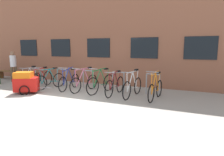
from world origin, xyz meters
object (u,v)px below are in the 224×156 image
at_px(bicycle_teal, 50,80).
at_px(bicycle_white, 133,87).
at_px(bicycle_blue, 69,81).
at_px(bicycle_pink, 84,82).
at_px(bicycle_maroon, 115,85).
at_px(bike_trailer, 26,82).
at_px(bicycle_green, 101,83).
at_px(bicycle_silver, 30,79).
at_px(bicycle_red, 42,79).
at_px(person_browsing, 13,64).
at_px(bicycle_orange, 155,89).
at_px(wooden_bench, 8,73).

bearing_deg(bicycle_teal, bicycle_white, 0.76).
distance_m(bicycle_blue, bicycle_pink, 0.80).
xyz_separation_m(bicycle_maroon, bike_trailer, (-3.52, -1.22, 0.08)).
height_order(bicycle_green, bicycle_silver, bicycle_green).
bearing_deg(bicycle_pink, bicycle_silver, -176.06).
xyz_separation_m(bicycle_red, bicycle_teal, (0.61, -0.11, -0.02)).
distance_m(bicycle_maroon, bicycle_silver, 4.46).
xyz_separation_m(bicycle_maroon, person_browsing, (-6.35, 0.58, 0.59)).
distance_m(bicycle_pink, bicycle_green, 0.83).
distance_m(bicycle_teal, bike_trailer, 1.19).
bearing_deg(bicycle_blue, person_browsing, 173.71).
height_order(bicycle_blue, bicycle_white, bicycle_white).
distance_m(bicycle_green, person_browsing, 5.72).
relative_size(bicycle_red, bicycle_blue, 1.01).
distance_m(bicycle_pink, bicycle_silver, 2.96).
bearing_deg(bicycle_blue, bicycle_green, -0.96).
bearing_deg(bicycle_silver, bicycle_orange, 0.25).
distance_m(bicycle_orange, person_browsing, 8.03).
relative_size(bicycle_pink, bicycle_green, 1.01).
bearing_deg(bicycle_maroon, bicycle_pink, 175.62).
bearing_deg(bicycle_green, bicycle_pink, 179.18).
bearing_deg(bicycle_pink, bicycle_maroon, -4.38).
bearing_deg(wooden_bench, bicycle_orange, -7.38).
distance_m(bicycle_pink, bicycle_maroon, 1.51).
bearing_deg(bicycle_white, wooden_bench, 172.22).
relative_size(bicycle_blue, person_browsing, 1.03).
xyz_separation_m(bicycle_pink, bike_trailer, (-2.02, -1.33, 0.08)).
bearing_deg(bicycle_blue, bicycle_silver, -174.18).
xyz_separation_m(bicycle_blue, bicycle_pink, (0.80, -0.02, 0.01)).
height_order(bicycle_white, bike_trailer, bicycle_white).
bearing_deg(wooden_bench, bicycle_pink, -9.53).
bearing_deg(person_browsing, bicycle_green, -4.76).
xyz_separation_m(bicycle_maroon, bicycle_white, (0.74, -0.00, 0.01)).
distance_m(bicycle_orange, bike_trailer, 5.29).
relative_size(bicycle_red, bicycle_green, 1.00).
relative_size(bicycle_red, bicycle_teal, 1.08).
height_order(bicycle_orange, bicycle_green, bicycle_orange).
bearing_deg(bicycle_pink, bicycle_green, -0.82).
bearing_deg(bicycle_teal, bicycle_orange, -0.04).
xyz_separation_m(bicycle_red, bicycle_white, (4.62, -0.06, 0.00)).
relative_size(bicycle_orange, bicycle_green, 0.93).
bearing_deg(bicycle_white, bicycle_teal, -179.24).
bearing_deg(bicycle_orange, wooden_bench, 172.62).
relative_size(bicycle_blue, bicycle_white, 0.98).
bearing_deg(bicycle_red, bicycle_teal, -10.18).
height_order(bicycle_maroon, person_browsing, person_browsing).
bearing_deg(bike_trailer, bicycle_orange, 12.61).
height_order(bicycle_blue, wooden_bench, bicycle_blue).
bearing_deg(bicycle_teal, bicycle_maroon, 1.00).
height_order(bicycle_orange, bicycle_maroon, bicycle_orange).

